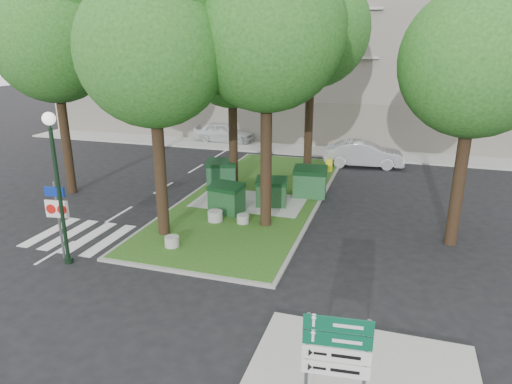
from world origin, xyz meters
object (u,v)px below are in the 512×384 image
at_px(car_white, 224,132).
at_px(tree_median_mid, 234,46).
at_px(street_lamp, 56,172).
at_px(car_silver, 364,154).
at_px(tree_median_far, 315,17).
at_px(traffic_sign_pole, 58,210).
at_px(litter_bin, 329,165).
at_px(tree_median_near_right, 270,17).
at_px(tree_median_near_left, 154,36).
at_px(directional_sign, 336,357).
at_px(tree_street_right, 481,47).
at_px(dumpster_a, 222,173).
at_px(dumpster_c, 271,192).
at_px(tree_street_left, 54,30).
at_px(bollard_mid, 215,216).
at_px(dumpster_b, 227,198).
at_px(bollard_right, 243,219).
at_px(dumpster_d, 310,182).
at_px(bollard_left, 172,241).

bearing_deg(car_white, tree_median_mid, -155.02).
distance_m(street_lamp, car_silver, 18.27).
height_order(tree_median_far, traffic_sign_pole, tree_median_far).
bearing_deg(litter_bin, tree_median_near_right, -97.21).
bearing_deg(tree_median_mid, tree_median_near_left, -94.40).
relative_size(directional_sign, car_white, 0.54).
distance_m(tree_street_right, car_white, 21.51).
distance_m(dumpster_a, street_lamp, 9.85).
relative_size(tree_median_near_right, dumpster_c, 7.46).
bearing_deg(tree_street_left, bollard_mid, -12.20).
distance_m(directional_sign, car_white, 27.15).
bearing_deg(directional_sign, bollard_mid, 117.83).
relative_size(dumpster_a, dumpster_c, 1.14).
height_order(dumpster_b, car_silver, car_silver).
bearing_deg(tree_median_far, litter_bin, 54.78).
relative_size(tree_median_near_right, traffic_sign_pole, 4.15).
bearing_deg(dumpster_a, bollard_mid, -89.66).
bearing_deg(tree_street_right, traffic_sign_pole, -157.72).
bearing_deg(bollard_right, tree_median_mid, 112.96).
relative_size(tree_median_far, car_white, 2.61).
relative_size(tree_street_left, bollard_right, 22.23).
bearing_deg(car_silver, bollard_mid, 149.40).
bearing_deg(dumpster_b, tree_street_left, -173.19).
bearing_deg(tree_median_far, dumpster_d, -78.34).
relative_size(tree_street_right, car_silver, 2.16).
distance_m(tree_street_right, directional_sign, 11.73).
relative_size(tree_median_mid, litter_bin, 14.61).
bearing_deg(litter_bin, tree_median_far, -125.22).
bearing_deg(tree_street_left, tree_median_mid, 21.80).
height_order(traffic_sign_pole, car_white, traffic_sign_pole).
bearing_deg(litter_bin, car_white, 145.02).
distance_m(tree_median_near_right, street_lamp, 8.94).
xyz_separation_m(litter_bin, car_white, (-8.79, 6.15, 0.32)).
relative_size(tree_median_near_right, tree_median_mid, 1.15).
bearing_deg(bollard_right, street_lamp, -132.94).
distance_m(dumpster_d, bollard_left, 8.01).
distance_m(tree_median_near_right, dumpster_d, 8.29).
relative_size(dumpster_d, bollard_mid, 2.74).
relative_size(tree_median_near_right, directional_sign, 4.66).
distance_m(bollard_mid, litter_bin, 9.67).
xyz_separation_m(street_lamp, car_silver, (8.45, 16.02, -2.44)).
height_order(dumpster_c, bollard_right, dumpster_c).
relative_size(bollard_mid, car_silver, 0.13).
xyz_separation_m(tree_median_near_right, bollard_left, (-2.74, -3.06, -7.68)).
xyz_separation_m(dumpster_a, dumpster_b, (1.60, -3.47, -0.05)).
height_order(traffic_sign_pole, directional_sign, traffic_sign_pole).
distance_m(tree_median_mid, litter_bin, 8.82).
xyz_separation_m(dumpster_b, bollard_right, (1.07, -0.98, -0.45)).
xyz_separation_m(tree_street_left, dumpster_d, (11.41, 2.55, -6.83)).
bearing_deg(tree_median_far, tree_median_near_right, -91.53).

